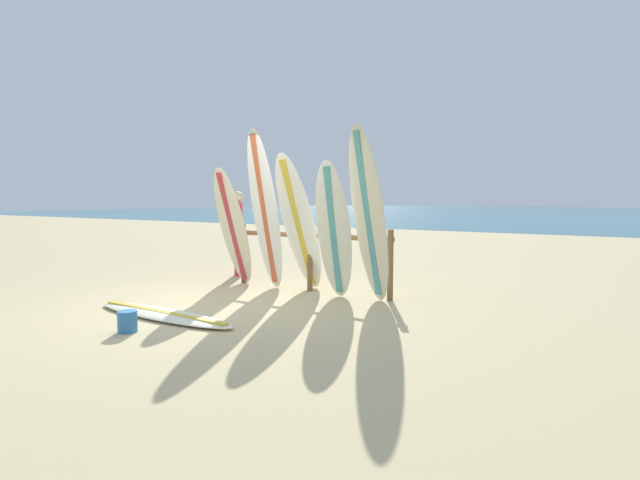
% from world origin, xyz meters
% --- Properties ---
extents(ground_plane, '(120.00, 120.00, 0.00)m').
position_xyz_m(ground_plane, '(0.00, 0.00, 0.00)').
color(ground_plane, '#CCB784').
extents(ocean_water, '(120.00, 80.00, 0.01)m').
position_xyz_m(ocean_water, '(0.00, 58.00, 0.00)').
color(ocean_water, teal).
rests_on(ocean_water, ground).
extents(surfboard_rack, '(2.99, 0.09, 1.06)m').
position_xyz_m(surfboard_rack, '(0.37, 1.60, 0.69)').
color(surfboard_rack, brown).
rests_on(surfboard_rack, ground).
extents(surfboard_leaning_far_left, '(0.58, 0.75, 2.04)m').
position_xyz_m(surfboard_leaning_far_left, '(-1.02, 1.27, 1.02)').
color(surfboard_leaning_far_left, beige).
rests_on(surfboard_leaning_far_left, ground).
extents(surfboard_leaning_left, '(0.52, 0.67, 2.64)m').
position_xyz_m(surfboard_leaning_left, '(-0.27, 1.22, 1.32)').
color(surfboard_leaning_left, white).
rests_on(surfboard_leaning_left, ground).
extents(surfboard_leaning_center_left, '(0.68, 1.16, 2.21)m').
position_xyz_m(surfboard_leaning_center_left, '(0.33, 1.34, 1.11)').
color(surfboard_leaning_center_left, white).
rests_on(surfboard_leaning_center_left, ground).
extents(surfboard_leaning_center, '(0.62, 0.67, 2.07)m').
position_xyz_m(surfboard_leaning_center, '(1.08, 1.20, 1.04)').
color(surfboard_leaning_center, silver).
rests_on(surfboard_leaning_center, ground).
extents(surfboard_leaning_center_right, '(0.67, 0.75, 2.55)m').
position_xyz_m(surfboard_leaning_center_right, '(1.65, 1.22, 1.28)').
color(surfboard_leaning_center_right, beige).
rests_on(surfboard_leaning_center_right, ground).
extents(surfboard_lying_on_sand, '(2.47, 0.56, 0.08)m').
position_xyz_m(surfboard_lying_on_sand, '(-0.16, -0.96, 0.04)').
color(surfboard_lying_on_sand, silver).
rests_on(surfboard_lying_on_sand, ground).
extents(beachgoer_standing, '(0.31, 0.31, 1.66)m').
position_xyz_m(beachgoer_standing, '(-1.77, 2.20, 0.91)').
color(beachgoer_standing, '#D8333F').
rests_on(beachgoer_standing, ground).
extents(sand_bucket, '(0.22, 0.22, 0.24)m').
position_xyz_m(sand_bucket, '(0.11, -1.67, 0.12)').
color(sand_bucket, '#3372B2').
rests_on(sand_bucket, ground).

